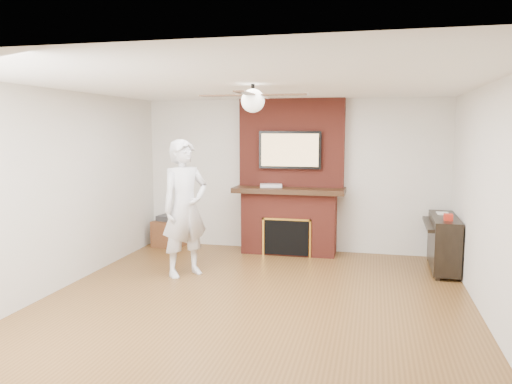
% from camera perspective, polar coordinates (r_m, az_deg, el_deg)
% --- Properties ---
extents(room_shell, '(5.36, 5.86, 2.86)m').
position_cam_1_polar(room_shell, '(5.61, -0.35, -0.59)').
color(room_shell, brown).
rests_on(room_shell, ground).
extents(fireplace, '(1.78, 0.64, 2.50)m').
position_cam_1_polar(fireplace, '(8.12, 3.91, -0.01)').
color(fireplace, maroon).
rests_on(fireplace, ground).
extents(tv, '(1.00, 0.08, 0.60)m').
position_cam_1_polar(tv, '(8.02, 3.90, 4.82)').
color(tv, black).
rests_on(tv, fireplace).
extents(ceiling_fan, '(1.21, 1.21, 0.31)m').
position_cam_1_polar(ceiling_fan, '(5.57, -0.36, 10.51)').
color(ceiling_fan, black).
rests_on(ceiling_fan, room_shell).
extents(person, '(0.79, 0.82, 1.87)m').
position_cam_1_polar(person, '(6.88, -8.12, -1.85)').
color(person, silver).
rests_on(person, ground).
extents(side_table, '(0.54, 0.54, 0.54)m').
position_cam_1_polar(side_table, '(8.76, -9.87, -4.52)').
color(side_table, '#532D17').
rests_on(side_table, ground).
extents(piano, '(0.47, 1.20, 0.87)m').
position_cam_1_polar(piano, '(7.63, 20.61, -5.31)').
color(piano, black).
rests_on(piano, ground).
extents(cable_box, '(0.38, 0.27, 0.05)m').
position_cam_1_polar(cable_box, '(8.06, 1.73, 0.75)').
color(cable_box, silver).
rests_on(cable_box, fireplace).
extents(candle_orange, '(0.07, 0.07, 0.12)m').
position_cam_1_polar(candle_orange, '(8.13, 3.19, -6.69)').
color(candle_orange, orange).
rests_on(candle_orange, ground).
extents(candle_green, '(0.06, 0.06, 0.08)m').
position_cam_1_polar(candle_green, '(8.06, 3.46, -6.95)').
color(candle_green, '#35843B').
rests_on(candle_green, ground).
extents(candle_cream, '(0.08, 0.08, 0.12)m').
position_cam_1_polar(candle_cream, '(8.03, 4.69, -6.88)').
color(candle_cream, '#F7EDC4').
rests_on(candle_cream, ground).
extents(candle_blue, '(0.05, 0.05, 0.09)m').
position_cam_1_polar(candle_blue, '(8.09, 5.24, -6.90)').
color(candle_blue, '#333C99').
rests_on(candle_blue, ground).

